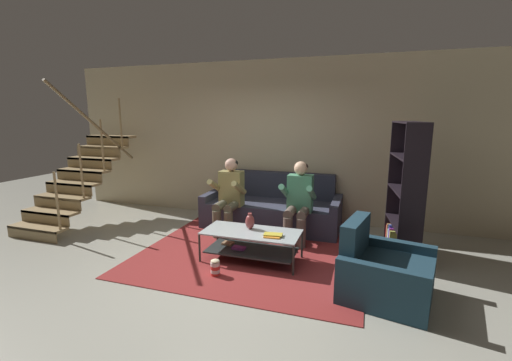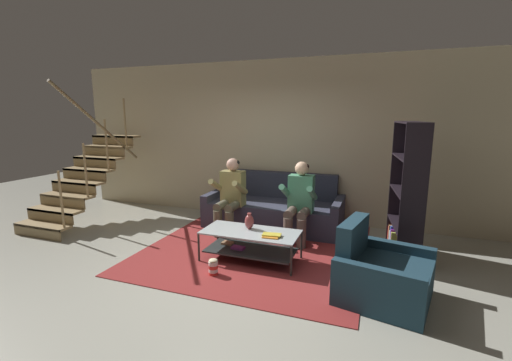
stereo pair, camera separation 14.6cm
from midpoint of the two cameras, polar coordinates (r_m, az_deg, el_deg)
ground at (r=4.48m, az=-5.06°, el=-14.65°), size 16.80×16.80×0.00m
back_partition at (r=6.37m, az=4.18°, el=6.56°), size 8.40×0.12×2.90m
staircase_run at (r=6.89m, az=-26.25°, el=0.95°), size 1.01×2.04×2.44m
couch at (r=6.03m, az=3.77°, el=-4.88°), size 2.33×1.00×0.91m
person_seated_left at (r=5.59m, az=-3.54°, el=-2.11°), size 0.50×0.58×1.23m
person_seated_right at (r=5.25m, az=8.06°, el=-3.07°), size 0.50×0.58×1.23m
coffee_table at (r=4.64m, az=-0.11°, el=-10.01°), size 1.29×0.59×0.41m
area_rug at (r=5.30m, az=1.69°, el=-10.38°), size 3.06×3.45×0.01m
vase at (r=4.65m, az=-0.22°, el=-6.84°), size 0.12×0.12×0.22m
book_stack at (r=4.40m, az=3.54°, el=-9.12°), size 0.25×0.19×0.03m
bookshelf at (r=5.09m, az=24.79°, el=-3.23°), size 0.40×1.00×1.84m
armchair at (r=4.01m, az=21.11°, el=-14.41°), size 1.05×1.07×0.81m
popcorn_tub at (r=4.31m, az=-6.15°, el=-14.16°), size 0.11×0.11×0.21m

